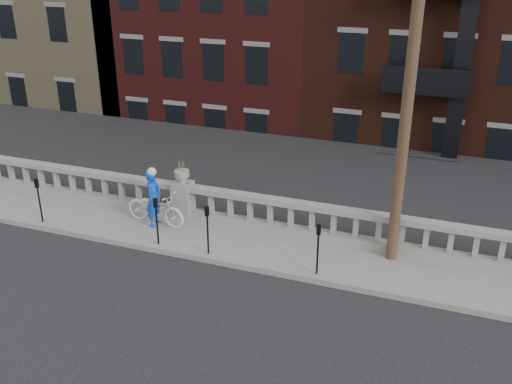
{
  "coord_description": "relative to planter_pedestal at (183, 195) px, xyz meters",
  "views": [
    {
      "loc": [
        7.39,
        -9.79,
        7.67
      ],
      "look_at": [
        2.59,
        3.2,
        1.64
      ],
      "focal_mm": 40.0,
      "sensor_mm": 36.0,
      "label": 1
    }
  ],
  "objects": [
    {
      "name": "parking_meter_e",
      "position": [
        4.58,
        -1.8,
        0.17
      ],
      "size": [
        0.1,
        0.09,
        1.36
      ],
      "color": "black",
      "rests_on": "sidewalk"
    },
    {
      "name": "parking_meter_c",
      "position": [
        0.13,
        -1.8,
        0.17
      ],
      "size": [
        0.1,
        0.09,
        1.36
      ],
      "color": "black",
      "rests_on": "sidewalk"
    },
    {
      "name": "bicycle",
      "position": [
        -0.53,
        -0.72,
        -0.17
      ],
      "size": [
        1.99,
        0.87,
        1.01
      ],
      "primitive_type": "imported",
      "rotation": [
        0.0,
        0.0,
        1.46
      ],
      "color": "silver",
      "rests_on": "sidewalk"
    },
    {
      "name": "sidewalk",
      "position": [
        0.0,
        -0.95,
        -0.76
      ],
      "size": [
        32.0,
        2.2,
        0.15
      ],
      "primitive_type": "cube",
      "color": "gray",
      "rests_on": "ground"
    },
    {
      "name": "ground",
      "position": [
        0.0,
        -3.95,
        -0.83
      ],
      "size": [
        120.0,
        120.0,
        0.0
      ],
      "primitive_type": "plane",
      "color": "black",
      "rests_on": "ground"
    },
    {
      "name": "parking_meter_b",
      "position": [
        -3.73,
        -1.8,
        0.17
      ],
      "size": [
        0.1,
        0.09,
        1.36
      ],
      "color": "black",
      "rests_on": "sidewalk"
    },
    {
      "name": "parking_meter_d",
      "position": [
        1.63,
        -1.8,
        0.17
      ],
      "size": [
        0.1,
        0.09,
        1.36
      ],
      "color": "black",
      "rests_on": "sidewalk"
    },
    {
      "name": "balustrade",
      "position": [
        0.0,
        0.0,
        -0.19
      ],
      "size": [
        28.0,
        0.34,
        1.03
      ],
      "color": "gray",
      "rests_on": "sidewalk"
    },
    {
      "name": "cyclist",
      "position": [
        -0.52,
        -0.8,
        0.16
      ],
      "size": [
        0.45,
        0.64,
        1.67
      ],
      "primitive_type": "imported",
      "rotation": [
        0.0,
        0.0,
        1.65
      ],
      "color": "blue",
      "rests_on": "sidewalk"
    },
    {
      "name": "planter_pedestal",
      "position": [
        0.0,
        0.0,
        0.0
      ],
      "size": [
        0.55,
        0.55,
        1.76
      ],
      "color": "gray",
      "rests_on": "sidewalk"
    },
    {
      "name": "utility_pole",
      "position": [
        6.2,
        -0.35,
        4.41
      ],
      "size": [
        1.6,
        0.28,
        10.0
      ],
      "color": "#422D1E",
      "rests_on": "sidewalk"
    },
    {
      "name": "lower_level",
      "position": [
        0.56,
        19.09,
        1.8
      ],
      "size": [
        80.0,
        44.0,
        20.8
      ],
      "color": "#605E59",
      "rests_on": "ground"
    }
  ]
}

